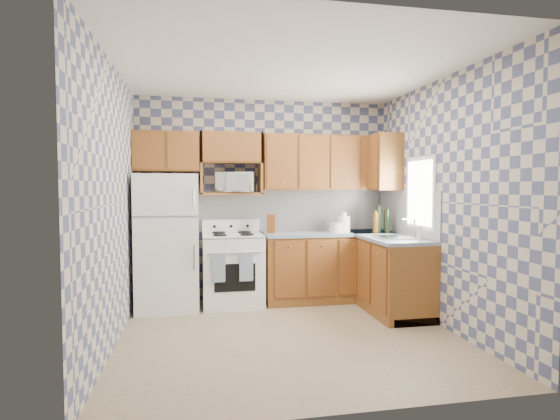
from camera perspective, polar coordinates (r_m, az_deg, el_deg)
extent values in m
plane|color=#837154|center=(4.66, 1.17, -16.02)|extent=(3.40, 3.40, 0.00)
cube|color=#4D5478|center=(5.99, -2.00, 1.37)|extent=(3.40, 0.02, 2.70)
cube|color=#4D5478|center=(5.05, 20.43, 0.88)|extent=(0.02, 3.20, 2.70)
cube|color=white|center=(6.06, 1.76, -0.03)|extent=(2.60, 0.02, 0.56)
cube|color=white|center=(5.75, 16.18, -0.31)|extent=(0.02, 1.60, 0.56)
cube|color=white|center=(5.62, -14.42, -4.05)|extent=(0.75, 0.70, 1.68)
cube|color=white|center=(5.71, -6.19, -7.83)|extent=(0.76, 0.65, 0.90)
cube|color=silver|center=(5.64, -6.21, -3.28)|extent=(0.76, 0.65, 0.02)
cube|color=white|center=(5.90, -6.43, -2.07)|extent=(0.76, 0.08, 0.17)
cube|color=navy|center=(5.34, -8.07, -7.46)|extent=(0.17, 0.02, 0.35)
cube|color=navy|center=(5.36, -4.43, -7.39)|extent=(0.17, 0.02, 0.35)
cube|color=brown|center=(5.98, 6.38, -7.43)|extent=(1.75, 0.60, 0.88)
cube|color=brown|center=(5.72, 13.45, -7.97)|extent=(0.60, 1.60, 0.88)
cube|color=slate|center=(5.90, 6.42, -3.05)|extent=(1.77, 0.63, 0.04)
cube|color=slate|center=(5.65, 13.46, -3.39)|extent=(0.63, 1.60, 0.04)
cube|color=brown|center=(6.01, 6.07, 6.13)|extent=(1.75, 0.33, 0.74)
cube|color=brown|center=(5.78, -14.60, 7.37)|extent=(0.82, 0.33, 0.50)
cube|color=brown|center=(6.09, 13.03, 6.03)|extent=(0.33, 0.70, 0.74)
cube|color=brown|center=(5.77, -6.37, 2.14)|extent=(0.80, 0.33, 0.03)
imported|color=white|center=(5.74, -5.79, 3.61)|extent=(0.55, 0.44, 0.26)
cube|color=#B7B7BC|center=(5.33, 15.06, -3.51)|extent=(0.48, 0.40, 0.03)
cube|color=silver|center=(5.43, 17.85, 2.12)|extent=(0.02, 0.66, 0.86)
cylinder|color=black|center=(5.93, 12.73, -1.25)|extent=(0.07, 0.07, 0.34)
cylinder|color=black|center=(5.92, 13.85, -1.38)|extent=(0.07, 0.07, 0.31)
cylinder|color=#52330E|center=(6.02, 13.72, -1.41)|extent=(0.07, 0.07, 0.29)
cylinder|color=#52330E|center=(5.84, 12.37, -1.64)|extent=(0.07, 0.07, 0.27)
cube|color=#692F0E|center=(5.75, -1.09, -1.80)|extent=(0.14, 0.14, 0.24)
cylinder|color=white|center=(5.91, 8.34, -1.83)|extent=(0.17, 0.17, 0.21)
cylinder|color=beige|center=(5.15, 17.85, -2.88)|extent=(0.06, 0.06, 0.17)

